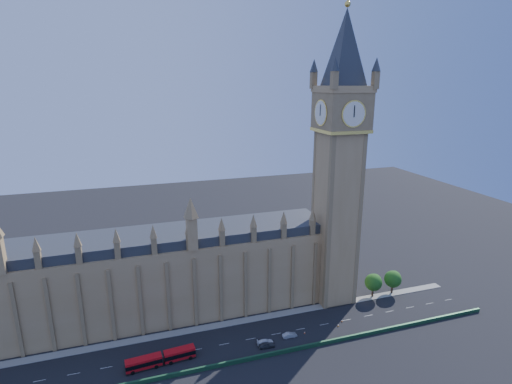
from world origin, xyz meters
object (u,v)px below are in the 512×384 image
object	(u,v)px
car_grey	(267,345)
car_white	(265,342)
red_bus	(161,359)
car_silver	(290,335)

from	to	relation	value
car_grey	car_white	bearing A→B (deg)	-0.31
red_bus	car_white	size ratio (longest dim) A/B	3.88
red_bus	car_silver	world-z (taller)	red_bus
red_bus	car_grey	world-z (taller)	red_bus
car_silver	car_white	distance (m)	7.98
red_bus	car_silver	size ratio (longest dim) A/B	4.24
car_grey	car_white	xyz separation A→B (m)	(0.10, 1.48, -0.08)
car_grey	car_white	distance (m)	1.48
red_bus	car_white	xyz separation A→B (m)	(29.34, -0.51, -0.95)
car_silver	car_white	bearing A→B (deg)	95.91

